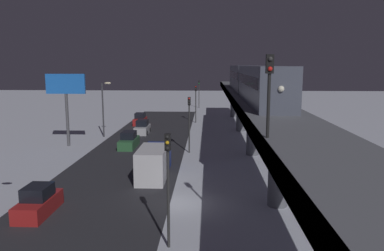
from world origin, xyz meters
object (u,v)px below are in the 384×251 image
sedan_red (38,202)px  subway_train (251,80)px  sedan_red_2 (140,120)px  sedan_green_2 (129,141)px  traffic_light_distant (199,90)px  sedan_silver (142,128)px  traffic_light_far (196,99)px  traffic_light_near (168,174)px  box_truck (154,162)px  commercial_billboard (66,91)px  rail_signal (269,81)px  traffic_light_mid (189,117)px

sedan_red → subway_train: bearing=-128.5°
sedan_red_2 → sedan_green_2: same height
traffic_light_distant → sedan_silver: bearing=77.3°
sedan_red → traffic_light_far: size_ratio=0.67×
traffic_light_far → sedan_red_2: bearing=15.0°
sedan_red_2 → traffic_light_far: traffic_light_far is taller
sedan_green_2 → traffic_light_near: (-7.50, 25.09, 3.40)m
sedan_red_2 → box_truck: box_truck is taller
commercial_billboard → traffic_light_near: bearing=120.7°
rail_signal → sedan_red_2: 47.07m
sedan_red_2 → traffic_light_distant: (-9.30, -25.10, 3.40)m
rail_signal → box_truck: 18.34m
sedan_green_2 → traffic_light_mid: (-7.50, 2.48, 3.40)m
sedan_green_2 → traffic_light_near: 26.41m
traffic_light_distant → box_truck: bearing=87.2°
sedan_red_2 → commercial_billboard: 19.12m
sedan_red → traffic_light_near: traffic_light_near is taller
sedan_red_2 → sedan_green_2: bearing=95.8°
traffic_light_mid → sedan_red_2: bearing=-65.2°
traffic_light_mid → traffic_light_distant: size_ratio=1.00×
sedan_red → traffic_light_mid: bearing=-117.0°
sedan_green_2 → sedan_red_2: bearing=-84.2°
subway_train → sedan_red: subway_train is taller
traffic_light_near → subway_train: bearing=-105.9°
sedan_red → traffic_light_far: (-9.30, -40.90, 3.40)m
box_truck → traffic_light_far: size_ratio=1.16×
box_truck → commercial_billboard: commercial_billboard is taller
traffic_light_mid → sedan_green_2: bearing=-18.3°
traffic_light_distant → sedan_red_2: bearing=69.7°
sedan_red → traffic_light_near: bearing=155.0°
sedan_red → sedan_red_2: size_ratio=1.06×
box_truck → traffic_light_near: (-2.70, 13.35, 2.85)m
commercial_billboard → sedan_red_2: bearing=-108.8°
subway_train → traffic_light_far: size_ratio=5.76×
rail_signal → traffic_light_near: bearing=-14.6°
traffic_light_mid → traffic_light_far: 22.61m
rail_signal → traffic_light_distant: bearing=-85.8°
traffic_light_far → commercial_billboard: 24.96m
traffic_light_near → traffic_light_far: bearing=-90.0°
sedan_silver → sedan_red_2: size_ratio=1.10×
sedan_silver → commercial_billboard: bearing=49.7°
sedan_red_2 → commercial_billboard: commercial_billboard is taller
subway_train → sedan_red: 27.44m
rail_signal → traffic_light_distant: (5.02, -69.14, -5.01)m
sedan_red_2 → traffic_light_distant: size_ratio=0.63×
subway_train → traffic_light_near: bearing=74.1°
sedan_green_2 → traffic_light_far: size_ratio=0.73×
sedan_green_2 → commercial_billboard: size_ratio=0.53×
subway_train → rail_signal: 26.41m
rail_signal → sedan_green_2: size_ratio=0.85×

